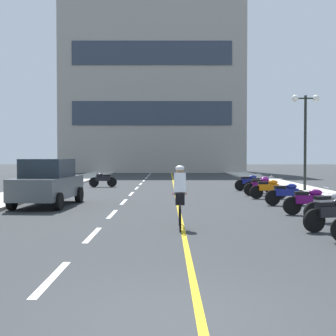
{
  "coord_description": "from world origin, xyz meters",
  "views": [
    {
      "loc": [
        -0.14,
        -5.31,
        1.97
      ],
      "look_at": [
        -0.26,
        21.44,
        1.21
      ],
      "focal_mm": 49.34,
      "sensor_mm": 36.0,
      "label": 1
    }
  ],
  "objects_px": {
    "motorcycle_8": "(263,184)",
    "parked_car_near": "(50,182)",
    "motorcycle_4": "(312,201)",
    "motorcycle_5": "(289,193)",
    "street_lamp_mid": "(308,120)",
    "motorcycle_6": "(271,188)",
    "motorcycle_7": "(263,186)",
    "motorcycle_3": "(332,206)",
    "motorcycle_2": "(336,213)",
    "cyclist_rider": "(182,195)",
    "motorcycle_9": "(252,182)",
    "motorcycle_10": "(105,179)"
  },
  "relations": [
    {
      "from": "motorcycle_8",
      "to": "parked_car_near",
      "type": "bearing_deg",
      "value": -147.27
    },
    {
      "from": "motorcycle_4",
      "to": "motorcycle_5",
      "type": "relative_size",
      "value": 1.0
    },
    {
      "from": "street_lamp_mid",
      "to": "motorcycle_6",
      "type": "bearing_deg",
      "value": -126.91
    },
    {
      "from": "motorcycle_6",
      "to": "motorcycle_8",
      "type": "xyz_separation_m",
      "value": [
        0.3,
        3.22,
        0.0
      ]
    },
    {
      "from": "motorcycle_5",
      "to": "motorcycle_7",
      "type": "height_order",
      "value": "same"
    },
    {
      "from": "motorcycle_6",
      "to": "motorcycle_7",
      "type": "relative_size",
      "value": 1.01
    },
    {
      "from": "motorcycle_3",
      "to": "motorcycle_8",
      "type": "distance_m",
      "value": 10.34
    },
    {
      "from": "motorcycle_2",
      "to": "motorcycle_8",
      "type": "distance_m",
      "value": 12.07
    },
    {
      "from": "motorcycle_5",
      "to": "cyclist_rider",
      "type": "height_order",
      "value": "cyclist_rider"
    },
    {
      "from": "motorcycle_5",
      "to": "motorcycle_9",
      "type": "distance_m",
      "value": 7.5
    },
    {
      "from": "motorcycle_7",
      "to": "cyclist_rider",
      "type": "distance_m",
      "value": 10.86
    },
    {
      "from": "cyclist_rider",
      "to": "motorcycle_10",
      "type": "bearing_deg",
      "value": 105.24
    },
    {
      "from": "motorcycle_2",
      "to": "cyclist_rider",
      "type": "bearing_deg",
      "value": 172.17
    },
    {
      "from": "motorcycle_3",
      "to": "motorcycle_4",
      "type": "bearing_deg",
      "value": 94.93
    },
    {
      "from": "motorcycle_2",
      "to": "motorcycle_7",
      "type": "relative_size",
      "value": 0.98
    },
    {
      "from": "parked_car_near",
      "to": "motorcycle_10",
      "type": "bearing_deg",
      "value": 86.49
    },
    {
      "from": "motorcycle_8",
      "to": "motorcycle_9",
      "type": "height_order",
      "value": "same"
    },
    {
      "from": "motorcycle_4",
      "to": "motorcycle_7",
      "type": "height_order",
      "value": "same"
    },
    {
      "from": "motorcycle_10",
      "to": "motorcycle_7",
      "type": "bearing_deg",
      "value": -34.48
    },
    {
      "from": "motorcycle_2",
      "to": "motorcycle_6",
      "type": "relative_size",
      "value": 0.98
    },
    {
      "from": "motorcycle_6",
      "to": "motorcycle_2",
      "type": "bearing_deg",
      "value": -91.75
    },
    {
      "from": "motorcycle_2",
      "to": "motorcycle_8",
      "type": "bearing_deg",
      "value": 87.31
    },
    {
      "from": "motorcycle_6",
      "to": "cyclist_rider",
      "type": "relative_size",
      "value": 0.96
    },
    {
      "from": "street_lamp_mid",
      "to": "motorcycle_6",
      "type": "height_order",
      "value": "street_lamp_mid"
    },
    {
      "from": "street_lamp_mid",
      "to": "motorcycle_7",
      "type": "height_order",
      "value": "street_lamp_mid"
    },
    {
      "from": "motorcycle_7",
      "to": "motorcycle_10",
      "type": "distance_m",
      "value": 10.34
    },
    {
      "from": "motorcycle_5",
      "to": "street_lamp_mid",
      "type": "bearing_deg",
      "value": 67.69
    },
    {
      "from": "motorcycle_2",
      "to": "motorcycle_7",
      "type": "height_order",
      "value": "same"
    },
    {
      "from": "motorcycle_4",
      "to": "motorcycle_6",
      "type": "relative_size",
      "value": 1.0
    },
    {
      "from": "street_lamp_mid",
      "to": "motorcycle_9",
      "type": "xyz_separation_m",
      "value": [
        -2.7,
        1.23,
        -3.32
      ]
    },
    {
      "from": "motorcycle_4",
      "to": "motorcycle_5",
      "type": "xyz_separation_m",
      "value": [
        -0.0,
        2.91,
        0.0
      ]
    },
    {
      "from": "parked_car_near",
      "to": "motorcycle_7",
      "type": "bearing_deg",
      "value": 26.56
    },
    {
      "from": "motorcycle_7",
      "to": "motorcycle_9",
      "type": "relative_size",
      "value": 1.01
    },
    {
      "from": "parked_car_near",
      "to": "motorcycle_3",
      "type": "height_order",
      "value": "parked_car_near"
    },
    {
      "from": "parked_car_near",
      "to": "motorcycle_7",
      "type": "distance_m",
      "value": 10.26
    },
    {
      "from": "motorcycle_5",
      "to": "motorcycle_10",
      "type": "relative_size",
      "value": 1.0
    },
    {
      "from": "motorcycle_5",
      "to": "motorcycle_8",
      "type": "distance_m",
      "value": 5.92
    },
    {
      "from": "motorcycle_6",
      "to": "motorcycle_10",
      "type": "bearing_deg",
      "value": 138.45
    },
    {
      "from": "motorcycle_9",
      "to": "motorcycle_10",
      "type": "distance_m",
      "value": 8.96
    },
    {
      "from": "street_lamp_mid",
      "to": "motorcycle_9",
      "type": "distance_m",
      "value": 4.45
    },
    {
      "from": "cyclist_rider",
      "to": "motorcycle_3",
      "type": "bearing_deg",
      "value": 14.79
    },
    {
      "from": "motorcycle_3",
      "to": "motorcycle_8",
      "type": "bearing_deg",
      "value": 89.7
    },
    {
      "from": "motorcycle_4",
      "to": "motorcycle_7",
      "type": "bearing_deg",
      "value": 90.93
    },
    {
      "from": "motorcycle_5",
      "to": "motorcycle_10",
      "type": "height_order",
      "value": "same"
    },
    {
      "from": "motorcycle_2",
      "to": "motorcycle_9",
      "type": "height_order",
      "value": "same"
    },
    {
      "from": "street_lamp_mid",
      "to": "motorcycle_3",
      "type": "xyz_separation_m",
      "value": [
        -2.44,
        -10.7,
        -3.32
      ]
    },
    {
      "from": "motorcycle_3",
      "to": "motorcycle_9",
      "type": "xyz_separation_m",
      "value": [
        -0.25,
        11.93,
        0.0
      ]
    },
    {
      "from": "parked_car_near",
      "to": "motorcycle_2",
      "type": "bearing_deg",
      "value": -33.84
    },
    {
      "from": "motorcycle_3",
      "to": "cyclist_rider",
      "type": "distance_m",
      "value": 4.62
    },
    {
      "from": "motorcycle_5",
      "to": "cyclist_rider",
      "type": "distance_m",
      "value": 7.08
    }
  ]
}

